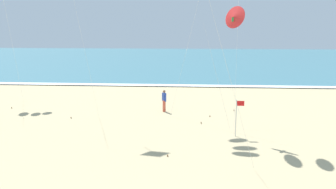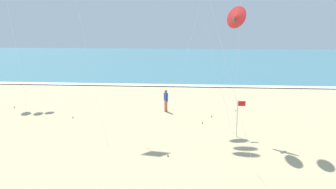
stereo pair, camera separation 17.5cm
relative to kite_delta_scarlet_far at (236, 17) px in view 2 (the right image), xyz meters
The scene contains 5 objects.
ocean_water 45.38m from the kite_delta_scarlet_far, 94.62° to the left, with size 160.00×60.00×0.08m, color teal.
shoreline_foam 16.79m from the kite_delta_scarlet_far, 103.50° to the left, with size 160.00×1.26×0.01m, color white.
kite_delta_scarlet_far is the anchor object (origin of this frame).
bystander_blue_top 8.38m from the kite_delta_scarlet_far, 134.03° to the left, with size 0.33×0.42×1.59m.
lifeguard_flag 5.36m from the kite_delta_scarlet_far, 73.77° to the right, with size 0.44×0.05×2.10m.
Camera 2 is at (1.49, -7.07, 6.02)m, focal length 35.62 mm.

